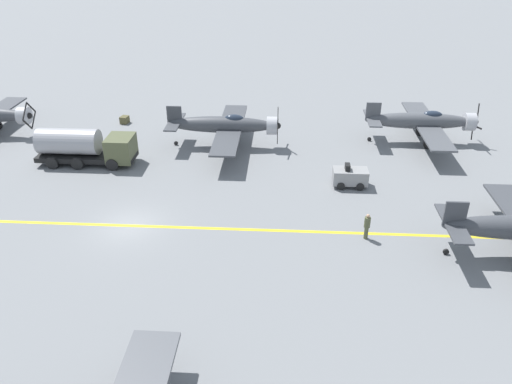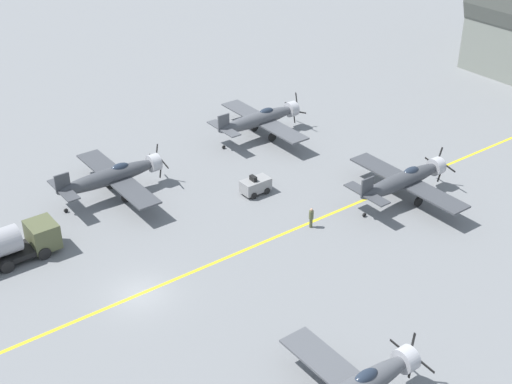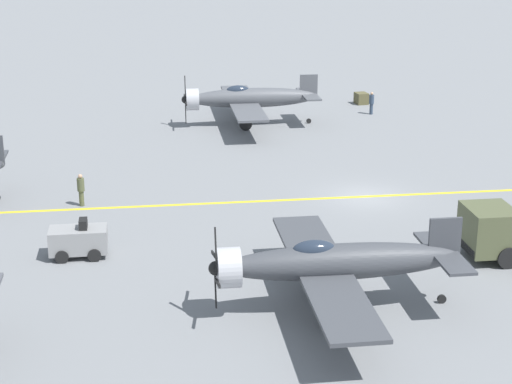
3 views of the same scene
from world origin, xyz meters
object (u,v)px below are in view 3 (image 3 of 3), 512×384
at_px(tow_tractor, 79,240).
at_px(ground_crew_inspecting, 81,189).
at_px(ground_crew_walking, 371,102).
at_px(supply_crate_by_tanker, 361,98).
at_px(airplane_mid_left, 332,263).
at_px(airplane_mid_right, 248,98).

height_order(tow_tractor, ground_crew_inspecting, tow_tractor).
relative_size(ground_crew_walking, supply_crate_by_tanker, 1.59).
xyz_separation_m(airplane_mid_left, supply_crate_by_tanker, (36.78, -10.70, -1.56)).
bearing_deg(ground_crew_walking, supply_crate_by_tanker, -2.67).
xyz_separation_m(tow_tractor, supply_crate_by_tanker, (29.83, -20.87, -0.33)).
relative_size(airplane_mid_right, ground_crew_inspecting, 6.77).
distance_m(airplane_mid_right, supply_crate_by_tanker, 11.86).
distance_m(airplane_mid_left, supply_crate_by_tanker, 38.33).
bearing_deg(airplane_mid_left, supply_crate_by_tanker, -17.63).
distance_m(tow_tractor, ground_crew_inspecting, 7.14).
xyz_separation_m(airplane_mid_right, airplane_mid_left, (-30.75, 0.60, 0.00)).
bearing_deg(ground_crew_inspecting, supply_crate_by_tanker, -43.00).
height_order(airplane_mid_left, tow_tractor, airplane_mid_left).
xyz_separation_m(ground_crew_walking, supply_crate_by_tanker, (3.75, -0.17, -0.49)).
bearing_deg(tow_tractor, supply_crate_by_tanker, -34.98).
bearing_deg(ground_crew_walking, tow_tractor, 141.57).
bearing_deg(airplane_mid_left, airplane_mid_right, -2.53).
relative_size(airplane_mid_right, tow_tractor, 4.62).
relative_size(tow_tractor, ground_crew_walking, 1.49).
bearing_deg(ground_crew_walking, airplane_mid_right, 102.93).
xyz_separation_m(airplane_mid_right, tow_tractor, (-23.81, 10.77, -1.22)).
xyz_separation_m(airplane_mid_right, ground_crew_walking, (2.28, -9.92, -1.06)).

